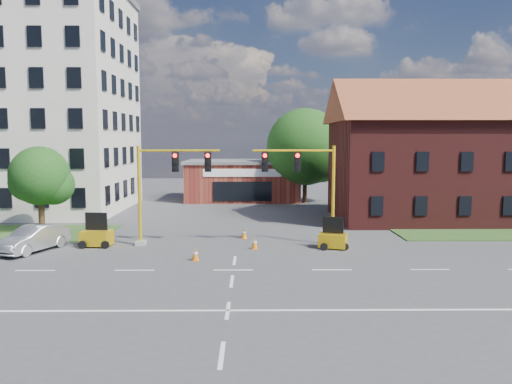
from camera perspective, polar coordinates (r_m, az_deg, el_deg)
ground at (r=25.55m, az=-2.61°, el=-8.90°), size 120.00×120.00×0.00m
grass_verge_ne at (r=38.33m, az=26.02°, el=-4.42°), size 14.00×4.00×0.08m
lane_markings at (r=22.67m, az=-2.88°, el=-10.84°), size 60.00×36.00×0.01m
office_block at (r=51.20m, az=-25.03°, el=9.64°), size 18.40×15.40×20.60m
brick_shop at (r=54.84m, az=-1.50°, el=1.40°), size 12.40×8.40×4.30m
townhouse_row at (r=44.12m, az=22.31°, el=4.73°), size 21.00×11.00×11.50m
tree_large at (r=52.11m, az=6.08°, el=4.89°), size 8.36×7.96×9.81m
tree_nw_front at (r=38.29m, az=-23.13°, el=1.46°), size 4.36×4.15×6.11m
signal_mast_west at (r=31.24m, az=-10.26°, el=1.04°), size 5.30×0.60×6.20m
signal_mast_east at (r=30.98m, az=5.83°, el=1.07°), size 5.30×0.60×6.20m
trailer_west at (r=32.36m, az=-17.74°, el=-4.86°), size 1.91×1.40×2.02m
trailer_east at (r=30.67m, az=8.78°, el=-5.34°), size 1.89×1.56×1.84m
cone_a at (r=27.57m, az=-6.94°, el=-7.11°), size 0.40×0.40×0.70m
cone_b at (r=33.32m, az=-1.37°, el=-4.77°), size 0.40×0.40×0.70m
cone_c at (r=30.22m, az=-0.17°, el=-5.90°), size 0.40×0.40×0.70m
cone_d at (r=34.19m, az=7.98°, el=-4.55°), size 0.40×0.40×0.70m
pickup_white at (r=40.62m, az=14.70°, el=-2.37°), size 6.29×4.78×1.59m
sedan_silver_front at (r=32.29m, az=-24.09°, el=-4.89°), size 3.10×4.90×1.52m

